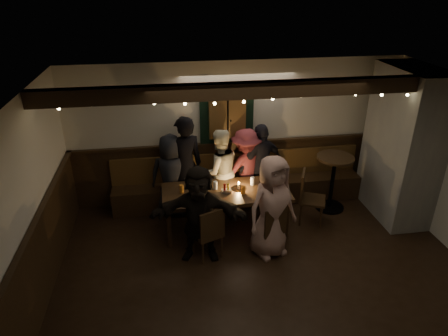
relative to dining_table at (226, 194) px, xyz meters
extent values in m
cube|color=black|center=(0.38, -1.40, -0.68)|extent=(6.00, 5.00, 0.01)
cube|color=black|center=(0.38, -1.40, 1.93)|extent=(6.00, 5.00, 0.01)
cube|color=silver|center=(0.38, 1.11, 0.63)|extent=(6.00, 0.01, 2.60)
cube|color=silver|center=(-2.62, -1.40, 0.63)|extent=(0.01, 5.00, 2.60)
cube|color=black|center=(0.38, 1.08, -0.12)|extent=(6.00, 0.05, 1.10)
cube|color=black|center=(-2.59, -1.40, -0.12)|extent=(0.05, 5.00, 1.10)
cube|color=slate|center=(3.03, 0.10, 0.63)|extent=(0.70, 1.40, 2.60)
cube|color=black|center=(0.38, 0.83, -0.45)|extent=(4.60, 0.45, 0.45)
cube|color=brown|center=(0.38, 1.01, 0.03)|extent=(4.60, 0.06, 0.50)
cube|color=black|center=(0.18, 1.04, 0.98)|extent=(0.95, 0.04, 1.00)
cube|color=brown|center=(0.18, 0.98, 0.98)|extent=(0.64, 0.12, 0.76)
cube|color=black|center=(0.38, -0.40, 1.82)|extent=(6.00, 0.16, 0.22)
sphere|color=#FFE599|center=(-2.22, -0.42, 1.69)|extent=(0.04, 0.04, 0.04)
sphere|color=#FFE599|center=(-1.82, -0.42, 1.71)|extent=(0.04, 0.04, 0.04)
sphere|color=#FFE599|center=(-1.42, -0.42, 1.72)|extent=(0.04, 0.04, 0.04)
sphere|color=#FFE599|center=(-1.02, -0.42, 1.70)|extent=(0.04, 0.04, 0.04)
sphere|color=#FFE599|center=(-0.62, -0.42, 1.68)|extent=(0.04, 0.04, 0.04)
sphere|color=#FFE599|center=(-0.22, -0.42, 1.66)|extent=(0.04, 0.04, 0.04)
sphere|color=#FFE599|center=(0.18, -0.42, 1.67)|extent=(0.04, 0.04, 0.04)
sphere|color=#FFE599|center=(0.58, -0.42, 1.69)|extent=(0.04, 0.04, 0.04)
sphere|color=#FFE599|center=(0.98, -0.42, 1.71)|extent=(0.04, 0.04, 0.04)
sphere|color=#FFE599|center=(1.38, -0.42, 1.72)|extent=(0.04, 0.04, 0.04)
sphere|color=#FFE599|center=(1.78, -0.42, 1.70)|extent=(0.04, 0.04, 0.04)
sphere|color=#FFE599|center=(2.18, -0.42, 1.68)|extent=(0.04, 0.04, 0.04)
sphere|color=#FFE599|center=(2.58, -0.42, 1.66)|extent=(0.04, 0.04, 0.04)
sphere|color=#FFE599|center=(2.98, -0.42, 1.67)|extent=(0.04, 0.04, 0.04)
cube|color=black|center=(0.00, 0.00, 0.03)|extent=(2.05, 0.88, 0.06)
cylinder|color=black|center=(-0.94, -0.36, -0.33)|extent=(0.07, 0.07, 0.67)
cylinder|color=black|center=(-0.94, 0.37, -0.33)|extent=(0.07, 0.07, 0.67)
cylinder|color=black|center=(0.95, -0.36, -0.33)|extent=(0.07, 0.07, 0.67)
cylinder|color=black|center=(0.95, 0.37, -0.33)|extent=(0.07, 0.07, 0.67)
cylinder|color=#BF7226|center=(-0.71, 0.06, 0.13)|extent=(0.07, 0.07, 0.14)
cylinder|color=#BF7226|center=(-0.37, -0.24, 0.13)|extent=(0.07, 0.07, 0.14)
cylinder|color=silver|center=(-0.16, 0.10, 0.13)|extent=(0.07, 0.07, 0.14)
cylinder|color=#BF7226|center=(0.26, -0.12, 0.13)|extent=(0.07, 0.07, 0.14)
cylinder|color=silver|center=(0.47, 0.15, 0.13)|extent=(0.07, 0.07, 0.14)
cylinder|color=#BF7226|center=(0.73, -0.11, 0.13)|extent=(0.07, 0.07, 0.14)
cylinder|color=white|center=(-0.61, -0.29, 0.07)|extent=(0.25, 0.25, 0.01)
cube|color=#B2B2B7|center=(0.00, -0.05, 0.09)|extent=(0.16, 0.10, 0.05)
cylinder|color=#990C0C|center=(-0.03, -0.05, 0.14)|extent=(0.04, 0.04, 0.16)
cylinder|color=gold|center=(0.03, -0.05, 0.14)|extent=(0.04, 0.04, 0.16)
cylinder|color=silver|center=(0.22, 0.05, 0.10)|extent=(0.05, 0.05, 0.08)
sphere|color=#FFB24C|center=(0.22, 0.05, 0.16)|extent=(0.03, 0.03, 0.03)
cube|color=black|center=(-0.39, -0.64, -0.27)|extent=(0.51, 0.51, 0.04)
cube|color=black|center=(-0.32, -0.81, -0.02)|extent=(0.38, 0.18, 0.45)
cylinder|color=black|center=(-0.30, -0.44, -0.48)|extent=(0.03, 0.03, 0.38)
cylinder|color=black|center=(-0.18, -0.73, -0.48)|extent=(0.03, 0.03, 0.38)
cylinder|color=black|center=(-0.59, -0.55, -0.48)|extent=(0.03, 0.03, 0.38)
cylinder|color=black|center=(-0.48, -0.85, -0.48)|extent=(0.03, 0.03, 0.38)
cube|color=black|center=(0.56, -0.66, -0.28)|extent=(0.48, 0.48, 0.04)
cube|color=black|center=(0.62, -0.82, -0.05)|extent=(0.37, 0.16, 0.43)
cylinder|color=black|center=(0.65, -0.46, -0.49)|extent=(0.03, 0.03, 0.37)
cylinder|color=black|center=(0.75, -0.75, -0.49)|extent=(0.03, 0.03, 0.37)
cylinder|color=black|center=(0.37, -0.56, -0.49)|extent=(0.03, 0.03, 0.37)
cylinder|color=black|center=(0.47, -0.85, -0.49)|extent=(0.03, 0.03, 0.37)
cube|color=black|center=(1.50, 0.00, -0.24)|extent=(0.55, 0.55, 0.04)
cube|color=black|center=(1.32, 0.07, 0.02)|extent=(0.20, 0.40, 0.48)
cylinder|color=black|center=(1.59, -0.22, -0.47)|extent=(0.04, 0.04, 0.41)
cylinder|color=black|center=(1.28, -0.09, -0.47)|extent=(0.04, 0.04, 0.41)
cylinder|color=black|center=(1.72, 0.09, -0.47)|extent=(0.04, 0.04, 0.41)
cylinder|color=black|center=(1.41, 0.22, -0.47)|extent=(0.04, 0.04, 0.41)
cylinder|color=black|center=(2.00, 0.39, -0.66)|extent=(0.53, 0.53, 0.03)
cylinder|color=black|center=(2.00, 0.39, -0.16)|extent=(0.07, 0.07, 1.01)
cylinder|color=black|center=(2.00, 0.39, 0.34)|extent=(0.65, 0.65, 0.04)
imported|color=black|center=(-0.86, 0.67, 0.07)|extent=(0.80, 0.59, 1.49)
imported|color=black|center=(-0.61, 0.70, 0.23)|extent=(0.74, 0.58, 1.80)
imported|color=beige|center=(-0.01, 0.65, 0.11)|extent=(0.86, 0.72, 1.55)
imported|color=maroon|center=(0.48, 0.76, 0.07)|extent=(1.09, 0.85, 1.48)
imported|color=black|center=(0.77, 0.78, 0.11)|extent=(0.99, 0.71, 1.56)
imported|color=black|center=(-0.49, -0.65, 0.09)|extent=(1.46, 0.70, 1.51)
imported|color=tan|center=(0.57, -0.71, 0.14)|extent=(0.92, 0.76, 1.62)
camera|label=1|loc=(-0.89, -5.56, 3.23)|focal=32.00mm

